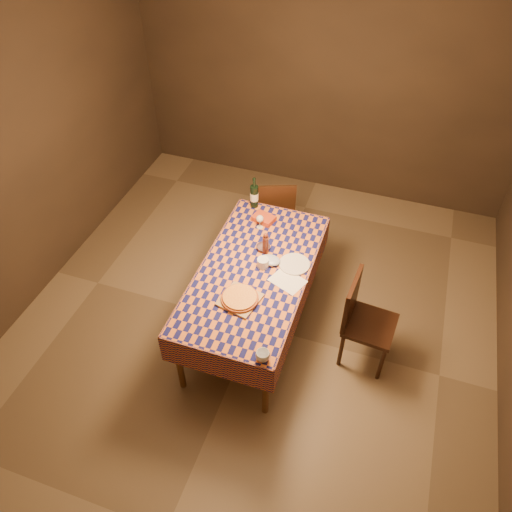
# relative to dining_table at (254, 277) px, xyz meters

# --- Properties ---
(room) EXTENTS (5.00, 5.10, 2.70)m
(room) POSITION_rel_dining_table_xyz_m (0.00, 0.00, 0.66)
(room) COLOR brown
(room) RESTS_ON ground
(dining_table) EXTENTS (0.94, 1.84, 0.77)m
(dining_table) POSITION_rel_dining_table_xyz_m (0.00, 0.00, 0.00)
(dining_table) COLOR brown
(dining_table) RESTS_ON ground
(cutting_board) EXTENTS (0.35, 0.35, 0.02)m
(cutting_board) POSITION_rel_dining_table_xyz_m (-0.00, -0.36, 0.09)
(cutting_board) COLOR #AC8350
(cutting_board) RESTS_ON dining_table
(pizza) EXTENTS (0.38, 0.38, 0.03)m
(pizza) POSITION_rel_dining_table_xyz_m (-0.00, -0.36, 0.11)
(pizza) COLOR #984219
(pizza) RESTS_ON cutting_board
(pepper_mill) EXTENTS (0.05, 0.05, 0.23)m
(pepper_mill) POSITION_rel_dining_table_xyz_m (0.02, 0.25, 0.18)
(pepper_mill) COLOR #511E13
(pepper_mill) RESTS_ON dining_table
(bowl) EXTENTS (0.16, 0.16, 0.04)m
(bowl) POSITION_rel_dining_table_xyz_m (-0.01, 0.28, 0.10)
(bowl) COLOR #59404B
(bowl) RESTS_ON dining_table
(wine_glass) EXTENTS (0.07, 0.07, 0.14)m
(wine_glass) POSITION_rel_dining_table_xyz_m (-0.14, 0.56, 0.18)
(wine_glass) COLOR silver
(wine_glass) RESTS_ON dining_table
(wine_bottle) EXTENTS (0.11, 0.11, 0.33)m
(wine_bottle) POSITION_rel_dining_table_xyz_m (-0.29, 0.86, 0.20)
(wine_bottle) COLOR black
(wine_bottle) RESTS_ON dining_table
(deli_tub) EXTENTS (0.13, 0.13, 0.09)m
(deli_tub) POSITION_rel_dining_table_xyz_m (0.06, 0.07, 0.12)
(deli_tub) COLOR silver
(deli_tub) RESTS_ON dining_table
(takeout_container) EXTENTS (0.24, 0.19, 0.05)m
(takeout_container) POSITION_rel_dining_table_xyz_m (-0.13, 0.67, 0.10)
(takeout_container) COLOR #BA3A18
(takeout_container) RESTS_ON dining_table
(white_plate) EXTENTS (0.34, 0.34, 0.02)m
(white_plate) POSITION_rel_dining_table_xyz_m (0.31, 0.18, 0.08)
(white_plate) COLOR silver
(white_plate) RESTS_ON dining_table
(tumbler) EXTENTS (0.14, 0.14, 0.08)m
(tumbler) POSITION_rel_dining_table_xyz_m (0.36, -0.85, 0.12)
(tumbler) COLOR white
(tumbler) RESTS_ON dining_table
(flour_patch) EXTENTS (0.34, 0.30, 0.00)m
(flour_patch) POSITION_rel_dining_table_xyz_m (0.31, -0.02, 0.08)
(flour_patch) COLOR white
(flour_patch) RESTS_ON dining_table
(flour_bag) EXTENTS (0.19, 0.15, 0.05)m
(flour_bag) POSITION_rel_dining_table_xyz_m (0.10, 0.14, 0.10)
(flour_bag) COLOR #A2B1CF
(flour_bag) RESTS_ON dining_table
(chair_far) EXTENTS (0.54, 0.55, 0.93)m
(chair_far) POSITION_rel_dining_table_xyz_m (-0.17, 1.14, -0.17)
(chair_far) COLOR black
(chair_far) RESTS_ON ground
(chair_right) EXTENTS (0.46, 0.45, 0.93)m
(chair_right) POSITION_rel_dining_table_xyz_m (0.98, -0.00, -0.17)
(chair_right) COLOR black
(chair_right) RESTS_ON ground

